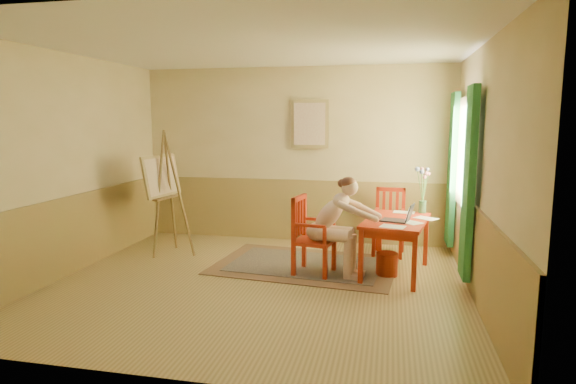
% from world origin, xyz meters
% --- Properties ---
extents(room, '(5.04, 4.54, 2.84)m').
position_xyz_m(room, '(0.00, 0.00, 1.40)').
color(room, tan).
rests_on(room, ground).
extents(wainscot, '(5.00, 4.50, 1.00)m').
position_xyz_m(wainscot, '(0.00, 0.80, 0.50)').
color(wainscot, '#A28A50').
rests_on(wainscot, room).
extents(window, '(0.12, 2.01, 2.20)m').
position_xyz_m(window, '(2.42, 1.10, 1.35)').
color(window, white).
rests_on(window, room).
extents(wall_portrait, '(0.60, 0.05, 0.76)m').
position_xyz_m(wall_portrait, '(0.25, 2.20, 1.90)').
color(wall_portrait, tan).
rests_on(wall_portrait, room).
extents(rug, '(2.55, 1.83, 0.02)m').
position_xyz_m(rug, '(0.43, 0.84, 0.01)').
color(rug, '#8C7251').
rests_on(rug, room).
extents(table, '(0.92, 1.31, 0.72)m').
position_xyz_m(table, '(1.62, 0.71, 0.63)').
color(table, '#B22C11').
rests_on(table, room).
extents(chair_left, '(0.53, 0.52, 1.01)m').
position_xyz_m(chair_left, '(0.55, 0.51, 0.50)').
color(chair_left, '#B22C11').
rests_on(chair_left, room).
extents(chair_back, '(0.46, 0.48, 0.97)m').
position_xyz_m(chair_back, '(1.53, 1.67, 0.49)').
color(chair_back, '#B22C11').
rests_on(chair_back, room).
extents(figure, '(0.98, 0.49, 1.28)m').
position_xyz_m(figure, '(0.88, 0.47, 0.70)').
color(figure, beige).
rests_on(figure, room).
extents(laptop, '(0.43, 0.32, 0.23)m').
position_xyz_m(laptop, '(1.65, 0.57, 0.77)').
color(laptop, '#1E2338').
rests_on(laptop, table).
extents(papers, '(0.75, 1.20, 0.00)m').
position_xyz_m(papers, '(1.77, 0.71, 0.72)').
color(papers, white).
rests_on(papers, table).
extents(vase, '(0.22, 0.32, 0.63)m').
position_xyz_m(vase, '(1.96, 1.23, 1.01)').
color(vase, '#3F724C').
rests_on(vase, table).
extents(wastebasket, '(0.35, 0.35, 0.29)m').
position_xyz_m(wastebasket, '(1.52, 0.64, 0.15)').
color(wastebasket, '#A52F14').
rests_on(wastebasket, room).
extents(easel, '(0.65, 0.82, 1.83)m').
position_xyz_m(easel, '(-1.71, 1.04, 1.08)').
color(easel, olive).
rests_on(easel, room).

